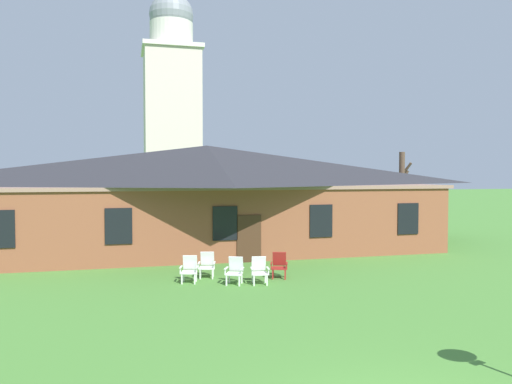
% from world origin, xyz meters
% --- Properties ---
extents(brick_building, '(23.34, 10.40, 5.42)m').
position_xyz_m(brick_building, '(0.00, 20.01, 2.76)').
color(brick_building, brown).
rests_on(brick_building, ground).
extents(dome_tower, '(5.18, 5.18, 20.79)m').
position_xyz_m(dome_tower, '(-0.18, 38.81, 9.57)').
color(dome_tower, beige).
rests_on(dome_tower, ground).
extents(lawn_chair_by_porch, '(0.73, 0.78, 0.96)m').
position_xyz_m(lawn_chair_by_porch, '(-1.97, 11.59, 0.50)').
color(lawn_chair_by_porch, silver).
rests_on(lawn_chair_by_porch, ground).
extents(lawn_chair_near_door, '(0.73, 0.77, 0.96)m').
position_xyz_m(lawn_chair_near_door, '(-1.22, 12.28, 0.50)').
color(lawn_chair_near_door, silver).
rests_on(lawn_chair_near_door, ground).
extents(lawn_chair_left_end, '(0.80, 0.84, 0.96)m').
position_xyz_m(lawn_chair_left_end, '(-0.43, 10.93, 0.50)').
color(lawn_chair_left_end, white).
rests_on(lawn_chair_left_end, ground).
extents(lawn_chair_middle, '(0.70, 0.73, 0.96)m').
position_xyz_m(lawn_chair_middle, '(0.42, 10.75, 0.50)').
color(lawn_chair_middle, silver).
rests_on(lawn_chair_middle, ground).
extents(lawn_chair_right_end, '(0.76, 0.81, 0.96)m').
position_xyz_m(lawn_chair_right_end, '(1.41, 11.53, 0.50)').
color(lawn_chair_right_end, maroon).
rests_on(lawn_chair_right_end, ground).
extents(bare_tree_beside_building, '(1.04, 1.04, 5.31)m').
position_xyz_m(bare_tree_beside_building, '(13.01, 22.31, 2.77)').
color(bare_tree_beside_building, brown).
rests_on(bare_tree_beside_building, ground).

